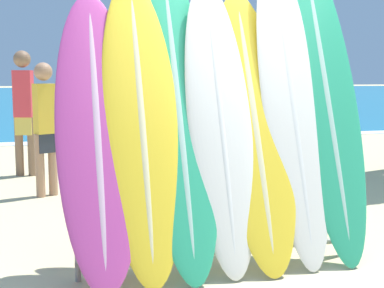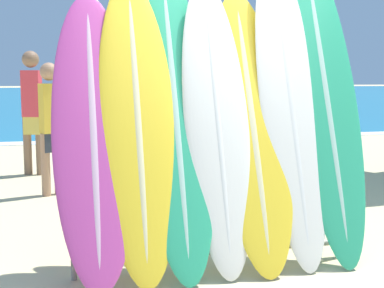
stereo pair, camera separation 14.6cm
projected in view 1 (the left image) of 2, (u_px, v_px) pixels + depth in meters
ground_plane at (264, 276)px, 3.74m from camera, size 160.00×160.00×0.00m
ocean_water at (62, 95)px, 39.54m from camera, size 120.00×60.00×0.01m
surfboard_rack at (222, 209)px, 3.86m from camera, size 2.10×0.04×0.80m
surfboard_slot_0 at (97, 134)px, 3.61m from camera, size 0.56×0.89×2.00m
surfboard_slot_1 at (141, 124)px, 3.70m from camera, size 0.54×0.91×2.13m
surfboard_slot_2 at (178, 112)px, 3.81m from camera, size 0.53×1.02×2.27m
surfboard_slot_3 at (220, 121)px, 3.85m from camera, size 0.48×0.84×2.13m
surfboard_slot_4 at (254, 126)px, 3.94m from camera, size 0.56×0.91×2.06m
surfboard_slot_5 at (292, 104)px, 4.04m from camera, size 0.48×0.90×2.35m
surfboard_slot_6 at (326, 97)px, 4.14m from camera, size 0.53×0.97×2.46m
person_near_water at (45, 124)px, 6.14m from camera, size 0.26×0.23×1.55m
person_mid_beach at (24, 108)px, 7.43m from camera, size 0.29×0.23×1.74m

